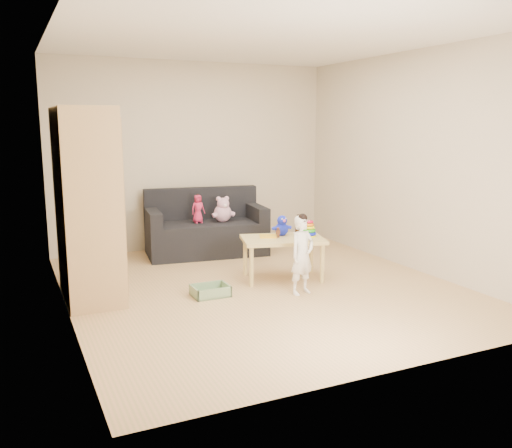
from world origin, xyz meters
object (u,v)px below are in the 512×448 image
wardrobe (87,205)px  sofa (206,238)px  toddler (302,256)px  play_table (283,258)px

wardrobe → sofa: (1.69, 1.26, -0.73)m
sofa → toddler: 2.10m
wardrobe → play_table: 2.21m
wardrobe → toddler: wardrobe is taller
play_table → sofa: bearing=104.2°
sofa → play_table: size_ratio=1.73×
sofa → toddler: toddler is taller
wardrobe → sofa: 2.24m
sofa → play_table: bearing=-68.6°
wardrobe → sofa: bearing=36.7°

